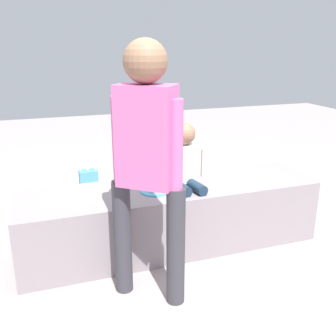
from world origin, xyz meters
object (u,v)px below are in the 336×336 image
object	(u,v)px
handbag_black_leather	(204,197)
cake_box_white	(139,208)
adult_standing	(147,153)
gift_bag	(89,185)
cake_plate	(156,189)
party_cup_red	(64,195)
handbag_brown_canvas	(91,217)
child_seated	(185,160)
water_bottle_near_gift	(201,188)

from	to	relation	value
handbag_black_leather	cake_box_white	bearing A→B (deg)	170.14
adult_standing	gift_bag	world-z (taller)	adult_standing
cake_plate	party_cup_red	distance (m)	1.47
party_cup_red	handbag_brown_canvas	size ratio (longest dim) A/B	0.37
handbag_brown_canvas	cake_box_white	bearing A→B (deg)	16.97
cake_plate	gift_bag	distance (m)	1.30
handbag_black_leather	adult_standing	bearing A→B (deg)	-128.39
adult_standing	party_cup_red	xyz separation A→B (m)	(-0.38, 1.77, -0.88)
child_seated	handbag_brown_canvas	distance (m)	1.03
handbag_black_leather	child_seated	bearing A→B (deg)	-127.18
gift_bag	handbag_black_leather	xyz separation A→B (m)	(1.00, -0.62, -0.03)
handbag_brown_canvas	handbag_black_leather	bearing A→B (deg)	1.92
party_cup_red	handbag_black_leather	distance (m)	1.42
adult_standing	cake_box_white	size ratio (longest dim) A/B	5.66
child_seated	handbag_brown_canvas	world-z (taller)	child_seated
adult_standing	cake_box_white	xyz separation A→B (m)	(0.25, 1.19, -0.88)
water_bottle_near_gift	cake_plate	bearing A→B (deg)	-130.14
cake_box_white	party_cup_red	bearing A→B (deg)	138.07
water_bottle_near_gift	cake_box_white	size ratio (longest dim) A/B	0.72
water_bottle_near_gift	party_cup_red	bearing A→B (deg)	165.82
adult_standing	cake_plate	size ratio (longest dim) A/B	6.89
cake_plate	gift_bag	xyz separation A→B (m)	(-0.33, 1.21, -0.35)
adult_standing	party_cup_red	world-z (taller)	adult_standing
party_cup_red	child_seated	bearing A→B (deg)	-56.59
adult_standing	water_bottle_near_gift	xyz separation A→B (m)	(0.98, 1.42, -0.84)
water_bottle_near_gift	party_cup_red	xyz separation A→B (m)	(-1.36, 0.34, -0.04)
water_bottle_near_gift	handbag_brown_canvas	distance (m)	1.25
child_seated	water_bottle_near_gift	world-z (taller)	child_seated
water_bottle_near_gift	party_cup_red	distance (m)	1.41
party_cup_red	handbag_black_leather	xyz separation A→B (m)	(1.25, -0.68, 0.07)
party_cup_red	cake_box_white	xyz separation A→B (m)	(0.64, -0.57, 0.00)
cake_plate	handbag_black_leather	distance (m)	0.96
party_cup_red	cake_box_white	distance (m)	0.86
cake_plate	cake_box_white	xyz separation A→B (m)	(0.05, 0.69, -0.45)
child_seated	adult_standing	xyz separation A→B (m)	(-0.43, -0.52, 0.23)
water_bottle_near_gift	handbag_brown_canvas	bearing A→B (deg)	-162.79
child_seated	cake_box_white	bearing A→B (deg)	105.24
child_seated	handbag_black_leather	size ratio (longest dim) A/B	1.42
gift_bag	handbag_black_leather	distance (m)	1.17
child_seated	gift_bag	world-z (taller)	child_seated
cake_plate	gift_bag	bearing A→B (deg)	105.49
gift_bag	cake_box_white	bearing A→B (deg)	-53.05
child_seated	cake_plate	distance (m)	0.30
handbag_brown_canvas	party_cup_red	bearing A→B (deg)	103.44
adult_standing	handbag_black_leather	distance (m)	1.61
cake_plate	cake_box_white	world-z (taller)	cake_plate
child_seated	cake_plate	world-z (taller)	child_seated
party_cup_red	cake_plate	bearing A→B (deg)	-65.18
adult_standing	cake_plate	bearing A→B (deg)	68.05
gift_bag	handbag_black_leather	size ratio (longest dim) A/B	1.01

